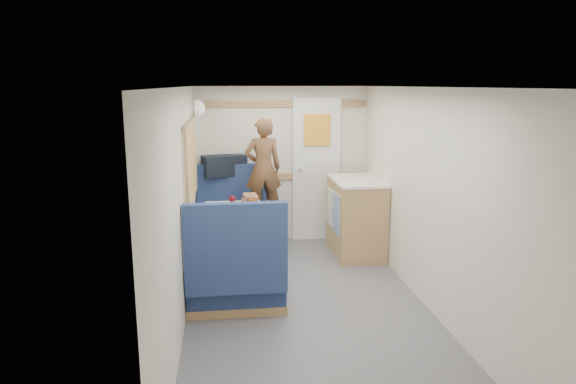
{
  "coord_description": "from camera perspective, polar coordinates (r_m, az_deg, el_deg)",
  "views": [
    {
      "loc": [
        -0.72,
        -4.27,
        2.02
      ],
      "look_at": [
        -0.08,
        0.9,
        0.93
      ],
      "focal_mm": 32.0,
      "sensor_mm": 36.0,
      "label": 1
    }
  ],
  "objects": [
    {
      "name": "wine_glass",
      "position": [
        5.39,
        -6.22,
        -0.83
      ],
      "size": [
        0.08,
        0.08,
        0.17
      ],
      "color": "white",
      "rests_on": "dinette_table"
    },
    {
      "name": "bench_near",
      "position": [
        4.74,
        -5.77,
        -9.51
      ],
      "size": [
        0.9,
        0.59,
        1.05
      ],
      "color": "navy",
      "rests_on": "floor"
    },
    {
      "name": "wall_left",
      "position": [
        4.41,
        -11.78,
        -1.78
      ],
      "size": [
        0.02,
        4.5,
        2.0
      ],
      "primitive_type": "cube",
      "color": "silver",
      "rests_on": "floor"
    },
    {
      "name": "pepper_grinder",
      "position": [
        5.44,
        -5.71,
        -1.55
      ],
      "size": [
        0.03,
        0.03,
        0.09
      ],
      "primitive_type": "cylinder",
      "color": "black",
      "rests_on": "dinette_table"
    },
    {
      "name": "beer_glass",
      "position": [
        5.53,
        -4.07,
        -1.26
      ],
      "size": [
        0.06,
        0.06,
        0.1
      ],
      "primitive_type": "cylinder",
      "color": "#924A15",
      "rests_on": "dinette_table"
    },
    {
      "name": "floor",
      "position": [
        4.78,
        2.36,
        -13.14
      ],
      "size": [
        4.5,
        4.5,
        0.0
      ],
      "primitive_type": "plane",
      "color": "#515156",
      "rests_on": "ground"
    },
    {
      "name": "ledge",
      "position": [
        6.5,
        -6.3,
        1.69
      ],
      "size": [
        0.9,
        0.14,
        0.04
      ],
      "primitive_type": "cube",
      "color": "#AC8B4E",
      "rests_on": "bench_far"
    },
    {
      "name": "oak_trim_low",
      "position": [
        6.65,
        -0.69,
        1.73
      ],
      "size": [
        2.15,
        0.02,
        0.08
      ],
      "primitive_type": "cube",
      "color": "#AC8B4E",
      "rests_on": "wall_back"
    },
    {
      "name": "bench_far",
      "position": [
        6.38,
        -6.14,
        -3.85
      ],
      "size": [
        0.9,
        0.59,
        1.05
      ],
      "color": "navy",
      "rests_on": "floor"
    },
    {
      "name": "duffel_bag",
      "position": [
        6.47,
        -7.11,
        2.95
      ],
      "size": [
        0.58,
        0.41,
        0.25
      ],
      "primitive_type": "cube",
      "rotation": [
        0.0,
        0.0,
        0.33
      ],
      "color": "black",
      "rests_on": "ledge"
    },
    {
      "name": "salt_grinder",
      "position": [
        5.33,
        -5.93,
        -1.85
      ],
      "size": [
        0.03,
        0.03,
        0.09
      ],
      "primitive_type": "cylinder",
      "color": "white",
      "rests_on": "dinette_table"
    },
    {
      "name": "wall_right",
      "position": [
        4.76,
        15.66,
        -0.98
      ],
      "size": [
        0.02,
        4.5,
        2.0
      ],
      "primitive_type": "cube",
      "color": "silver",
      "rests_on": "floor"
    },
    {
      "name": "galley_counter",
      "position": [
        6.22,
        7.53,
        -2.7
      ],
      "size": [
        0.57,
        0.92,
        0.92
      ],
      "color": "#AC8B4E",
      "rests_on": "floor"
    },
    {
      "name": "orange_fruit",
      "position": [
        5.26,
        -4.06,
        -1.9
      ],
      "size": [
        0.07,
        0.07,
        0.07
      ],
      "primitive_type": "sphere",
      "color": "orange",
      "rests_on": "tray"
    },
    {
      "name": "side_window",
      "position": [
        5.34,
        -10.83,
        3.36
      ],
      "size": [
        0.04,
        1.3,
        0.72
      ],
      "primitive_type": "cube",
      "color": "#9A9E86",
      "rests_on": "wall_left"
    },
    {
      "name": "wall_back",
      "position": [
        6.64,
        -0.71,
        3.03
      ],
      "size": [
        2.2,
        0.02,
        2.0
      ],
      "primitive_type": "cube",
      "color": "silver",
      "rests_on": "floor"
    },
    {
      "name": "dome_light",
      "position": [
        6.14,
        -10.13,
        9.16
      ],
      "size": [
        0.2,
        0.2,
        0.2
      ],
      "primitive_type": "sphere",
      "color": "white",
      "rests_on": "wall_left"
    },
    {
      "name": "tumbler_right",
      "position": [
        5.53,
        -4.83,
        -1.15
      ],
      "size": [
        0.07,
        0.07,
        0.12
      ],
      "primitive_type": "cylinder",
      "color": "white",
      "rests_on": "dinette_table"
    },
    {
      "name": "tray",
      "position": [
        5.1,
        -4.18,
        -2.85
      ],
      "size": [
        0.32,
        0.37,
        0.02
      ],
      "primitive_type": "cube",
      "rotation": [
        0.0,
        0.0,
        -0.31
      ],
      "color": "white",
      "rests_on": "dinette_table"
    },
    {
      "name": "oak_trim_high",
      "position": [
        6.55,
        -0.71,
        9.77
      ],
      "size": [
        2.15,
        0.02,
        0.08
      ],
      "primitive_type": "cube",
      "color": "#AC8B4E",
      "rests_on": "wall_back"
    },
    {
      "name": "cheese_block",
      "position": [
        5.24,
        -5.7,
        -2.19
      ],
      "size": [
        0.11,
        0.08,
        0.03
      ],
      "primitive_type": "cube",
      "rotation": [
        0.0,
        0.0,
        -0.29
      ],
      "color": "#D7BF7C",
      "rests_on": "tray"
    },
    {
      "name": "person",
      "position": [
        6.06,
        -2.78,
        2.63
      ],
      "size": [
        0.47,
        0.34,
        1.2
      ],
      "primitive_type": "imported",
      "rotation": [
        0.0,
        0.0,
        3.27
      ],
      "color": "brown",
      "rests_on": "bench_far"
    },
    {
      "name": "dinette_table",
      "position": [
        5.47,
        -6.05,
        -3.62
      ],
      "size": [
        0.62,
        0.92,
        0.72
      ],
      "color": "white",
      "rests_on": "floor"
    },
    {
      "name": "tumbler_left",
      "position": [
        5.08,
        -7.36,
        -2.49
      ],
      "size": [
        0.06,
        0.06,
        0.1
      ],
      "primitive_type": "cylinder",
      "color": "white",
      "rests_on": "dinette_table"
    },
    {
      "name": "rear_door",
      "position": [
        6.68,
        3.16,
        2.82
      ],
      "size": [
        0.62,
        0.12,
        1.86
      ],
      "color": "white",
      "rests_on": "wall_back"
    },
    {
      "name": "bread_loaf",
      "position": [
        5.67,
        -4.17,
        -0.86
      ],
      "size": [
        0.16,
        0.27,
        0.11
      ],
      "primitive_type": "cube",
      "rotation": [
        0.0,
        0.0,
        0.07
      ],
      "color": "olive",
      "rests_on": "dinette_table"
    },
    {
      "name": "ceiling",
      "position": [
        4.33,
        2.59,
        11.57
      ],
      "size": [
        4.5,
        4.5,
        0.0
      ],
      "primitive_type": "plane",
      "rotation": [
        3.14,
        0.0,
        0.0
      ],
      "color": "silver",
      "rests_on": "wall_back"
    }
  ]
}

